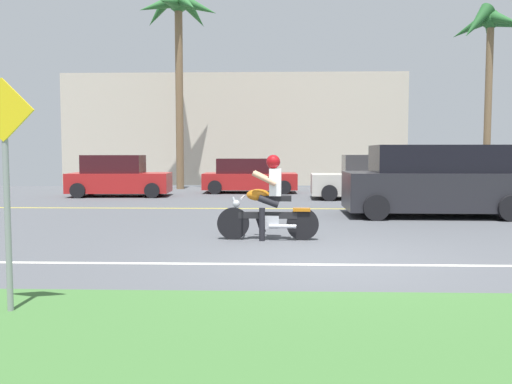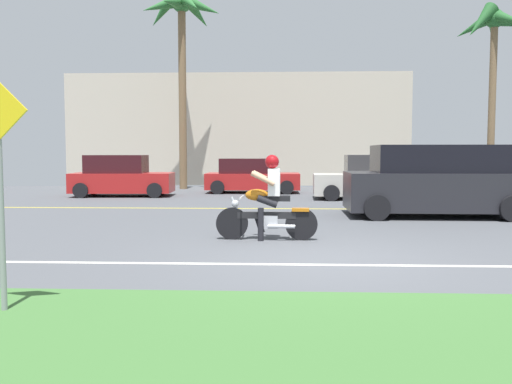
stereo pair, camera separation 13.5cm
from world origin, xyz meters
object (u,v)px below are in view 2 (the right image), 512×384
at_px(motorcyclist, 267,204).
at_px(parked_car_0, 121,177).
at_px(parked_car_3, 506,175).
at_px(palm_tree_0, 494,36).
at_px(palm_tree_1, 181,18).
at_px(suv_nearby, 435,182).
at_px(parked_car_2, 375,179).
at_px(parked_car_1, 251,177).

bearing_deg(motorcyclist, parked_car_0, 120.12).
bearing_deg(parked_car_3, palm_tree_0, 123.67).
height_order(parked_car_3, palm_tree_0, palm_tree_0).
relative_size(motorcyclist, palm_tree_1, 0.21).
xyz_separation_m(suv_nearby, palm_tree_0, (4.76, 8.74, 5.59)).
height_order(motorcyclist, palm_tree_1, palm_tree_1).
bearing_deg(motorcyclist, parked_car_2, 68.30).
distance_m(parked_car_3, palm_tree_0, 5.77).
xyz_separation_m(parked_car_1, parked_car_2, (4.63, -2.94, 0.07)).
height_order(parked_car_0, palm_tree_0, palm_tree_0).
bearing_deg(motorcyclist, suv_nearby, 42.99).
bearing_deg(palm_tree_0, parked_car_1, -176.66).
bearing_deg(suv_nearby, motorcyclist, -137.01).
bearing_deg(palm_tree_0, suv_nearby, -118.61).
distance_m(parked_car_1, parked_car_3, 10.44).
relative_size(palm_tree_0, palm_tree_1, 0.85).
bearing_deg(parked_car_1, parked_car_2, -32.38).
xyz_separation_m(parked_car_0, palm_tree_1, (1.61, 4.26, 7.02)).
distance_m(motorcyclist, parked_car_1, 12.18).
bearing_deg(parked_car_1, palm_tree_0, 3.34).
xyz_separation_m(suv_nearby, parked_car_3, (5.19, 8.10, -0.13)).
relative_size(motorcyclist, parked_car_1, 0.50).
height_order(parked_car_1, parked_car_2, parked_car_2).
xyz_separation_m(parked_car_0, palm_tree_0, (14.91, 2.62, 5.76)).
bearing_deg(parked_car_1, parked_car_3, -0.31).
relative_size(suv_nearby, parked_car_2, 1.09).
bearing_deg(parked_car_3, motorcyclist, -128.08).
bearing_deg(parked_car_3, palm_tree_1, 170.55).
height_order(suv_nearby, palm_tree_0, palm_tree_0).
relative_size(parked_car_0, parked_car_1, 0.99).
bearing_deg(parked_car_3, parked_car_2, -153.62).
relative_size(suv_nearby, palm_tree_0, 0.60).
height_order(parked_car_2, palm_tree_0, palm_tree_0).
xyz_separation_m(parked_car_3, palm_tree_0, (-0.43, 0.64, 5.72)).
height_order(motorcyclist, parked_car_2, motorcyclist).
distance_m(motorcyclist, parked_car_0, 11.69).
height_order(parked_car_0, parked_car_3, parked_car_3).
relative_size(motorcyclist, parked_car_0, 0.50).
bearing_deg(parked_car_0, parked_car_1, 22.53).
xyz_separation_m(motorcyclist, parked_car_2, (3.66, 9.21, 0.06)).
distance_m(suv_nearby, parked_car_0, 11.85).
bearing_deg(motorcyclist, parked_car_3, 51.92).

